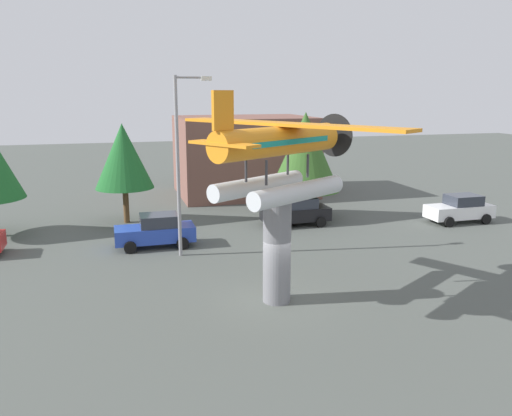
# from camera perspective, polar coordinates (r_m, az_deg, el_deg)

# --- Properties ---
(ground_plane) EXTENTS (140.00, 140.00, 0.00)m
(ground_plane) POSITION_cam_1_polar(r_m,az_deg,el_deg) (21.08, 2.26, -10.12)
(ground_plane) COLOR #4C514C
(display_pedestal) EXTENTS (1.10, 1.10, 4.20)m
(display_pedestal) POSITION_cam_1_polar(r_m,az_deg,el_deg) (20.36, 2.31, -4.67)
(display_pedestal) COLOR slate
(display_pedestal) RESTS_ON ground
(floatplane_monument) EXTENTS (7.03, 9.47, 4.00)m
(floatplane_monument) POSITION_cam_1_polar(r_m,az_deg,el_deg) (19.68, 2.66, 5.97)
(floatplane_monument) COLOR silver
(floatplane_monument) RESTS_ON display_pedestal
(car_mid_blue) EXTENTS (4.20, 2.02, 1.76)m
(car_mid_blue) POSITION_cam_1_polar(r_m,az_deg,el_deg) (28.38, -10.91, -2.45)
(car_mid_blue) COLOR #2847B7
(car_mid_blue) RESTS_ON ground
(car_far_black) EXTENTS (4.20, 2.02, 1.76)m
(car_far_black) POSITION_cam_1_polar(r_m,az_deg,el_deg) (32.43, 4.45, -0.36)
(car_far_black) COLOR black
(car_far_black) RESTS_ON ground
(car_distant_white) EXTENTS (4.20, 2.02, 1.76)m
(car_distant_white) POSITION_cam_1_polar(r_m,az_deg,el_deg) (35.54, 21.47, -0.06)
(car_distant_white) COLOR white
(car_distant_white) RESTS_ON ground
(streetlight_primary) EXTENTS (1.84, 0.28, 8.92)m
(streetlight_primary) POSITION_cam_1_polar(r_m,az_deg,el_deg) (25.82, -8.21, 5.74)
(streetlight_primary) COLOR gray
(streetlight_primary) RESTS_ON ground
(storefront_building) EXTENTS (10.46, 7.93, 6.21)m
(storefront_building) POSITION_cam_1_polar(r_m,az_deg,el_deg) (42.10, -1.31, 5.75)
(storefront_building) COLOR brown
(storefront_building) RESTS_ON ground
(tree_east) EXTENTS (3.63, 3.63, 6.27)m
(tree_east) POSITION_cam_1_polar(r_m,az_deg,el_deg) (33.44, -14.33, 5.51)
(tree_east) COLOR brown
(tree_east) RESTS_ON ground
(tree_center_back) EXTENTS (4.52, 4.52, 6.92)m
(tree_center_back) POSITION_cam_1_polar(r_m,az_deg,el_deg) (33.56, 5.40, 6.15)
(tree_center_back) COLOR brown
(tree_center_back) RESTS_ON ground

